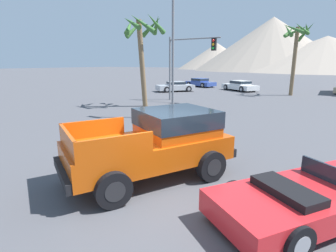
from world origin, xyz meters
The scene contains 11 objects.
ground_plane centered at (0.00, 0.00, 0.00)m, with size 320.00×320.00×0.00m, color #4C4C51.
orange_pickup_truck centered at (-0.22, 0.73, 1.06)m, with size 3.95×5.08×1.87m.
red_convertible_car centered at (3.67, 0.73, 0.42)m, with size 3.97×4.68×1.04m.
parked_car_silver centered at (-11.54, 20.68, 0.58)m, with size 4.04×4.41×1.12m.
parked_car_white centered at (-5.58, 25.42, 0.60)m, with size 4.84×4.02×1.17m.
parked_car_blue centered at (-11.80, 27.77, 0.58)m, with size 4.62×3.13×1.14m.
traffic_light_main centered at (-6.54, 14.38, 3.75)m, with size 4.57×0.38×5.28m.
street_lamp_post centered at (-4.10, 7.87, 4.37)m, with size 0.90×0.24×7.21m.
palm_tree_tall centered at (-8.11, 10.36, 4.92)m, with size 2.86×2.81×6.48m.
palm_tree_leaning centered at (0.13, 23.71, 5.23)m, with size 2.85×2.99×6.95m.
distant_mountain_range centered at (-11.53, 120.92, 8.28)m, with size 123.94×86.51×21.82m.
Camera 1 is at (3.78, -5.10, 3.17)m, focal length 28.00 mm.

